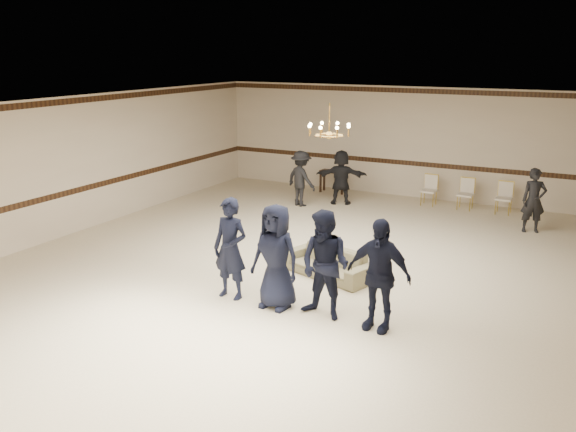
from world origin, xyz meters
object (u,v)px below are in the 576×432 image
(settee, at_px, (328,263))
(banquet_chair_right, at_px, (504,198))
(boy_b, at_px, (276,257))
(banquet_chair_left, at_px, (429,190))
(boy_a, at_px, (230,249))
(boy_d, at_px, (379,274))
(banquet_chair_mid, at_px, (465,194))
(chandelier, at_px, (329,119))
(console_table, at_px, (333,182))
(adult_left, at_px, (301,179))
(adult_right, at_px, (534,200))
(adult_mid, at_px, (341,177))
(boy_c, at_px, (325,265))

(settee, xyz_separation_m, banquet_chair_right, (2.24, 6.36, 0.15))
(boy_b, height_order, banquet_chair_left, boy_b)
(boy_a, height_order, boy_d, same)
(banquet_chair_mid, bearing_deg, boy_b, -98.45)
(chandelier, distance_m, console_table, 6.39)
(boy_a, bearing_deg, adult_left, 107.49)
(adult_right, bearing_deg, boy_b, -137.26)
(adult_mid, relative_size, banquet_chair_mid, 1.83)
(settee, distance_m, banquet_chair_mid, 6.48)
(adult_mid, height_order, banquet_chair_left, adult_mid)
(banquet_chair_mid, bearing_deg, banquet_chair_left, -178.46)
(boy_b, bearing_deg, adult_right, 67.91)
(boy_d, distance_m, adult_left, 7.82)
(boy_b, xyz_separation_m, settee, (0.18, 1.74, -0.63))
(adult_right, height_order, banquet_chair_mid, adult_right)
(adult_left, bearing_deg, console_table, -72.99)
(chandelier, xyz_separation_m, boy_d, (2.14, -2.87, -1.98))
(adult_right, bearing_deg, chandelier, -154.58)
(boy_a, distance_m, boy_b, 0.90)
(boy_a, height_order, settee, boy_a)
(adult_mid, bearing_deg, adult_left, 18.05)
(chandelier, bearing_deg, banquet_chair_mid, 71.35)
(boy_b, relative_size, banquet_chair_mid, 2.13)
(boy_a, distance_m, console_table, 8.48)
(boy_b, xyz_separation_m, adult_mid, (-1.81, 7.09, -0.13))
(adult_mid, bearing_deg, boy_b, 84.51)
(chandelier, relative_size, boy_c, 0.52)
(chandelier, height_order, banquet_chair_mid, chandelier)
(settee, height_order, banquet_chair_right, banquet_chair_right)
(adult_left, distance_m, adult_mid, 1.14)
(banquet_chair_right, bearing_deg, console_table, 178.42)
(settee, distance_m, banquet_chair_right, 6.74)
(boy_c, distance_m, boy_d, 0.90)
(boy_c, height_order, banquet_chair_left, boy_c)
(boy_c, relative_size, adult_mid, 1.16)
(adult_right, bearing_deg, settee, -143.15)
(adult_left, distance_m, adult_right, 6.01)
(settee, relative_size, banquet_chair_right, 2.18)
(boy_b, distance_m, boy_d, 1.80)
(chandelier, relative_size, boy_a, 0.52)
(boy_a, xyz_separation_m, banquet_chair_right, (3.32, 8.09, -0.48))
(adult_left, height_order, banquet_chair_right, adult_left)
(chandelier, relative_size, adult_left, 0.61)
(boy_a, bearing_deg, boy_b, 1.66)
(boy_a, bearing_deg, banquet_chair_right, 69.32)
(adult_right, relative_size, banquet_chair_left, 1.83)
(boy_b, relative_size, adult_left, 1.16)
(boy_b, bearing_deg, console_table, 111.33)
(adult_mid, xyz_separation_m, banquet_chair_left, (2.24, 1.00, -0.35))
(banquet_chair_mid, bearing_deg, adult_right, -35.39)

